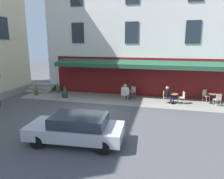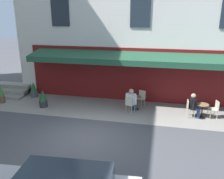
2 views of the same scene
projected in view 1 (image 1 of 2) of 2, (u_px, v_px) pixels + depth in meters
ground_plane at (93, 112)px, 13.68m from camera, size 70.00×70.00×0.00m
sidewalk_cafe_terrace at (148, 101)px, 16.13m from camera, size 20.50×3.20×0.01m
cafe_building_facade at (163, 9)px, 20.03m from camera, size 20.00×10.70×15.00m
back_alley_steps at (42, 88)px, 19.52m from camera, size 2.40×1.75×0.60m
cafe_table_near_entrance at (128, 93)px, 16.58m from camera, size 0.60×0.60×0.75m
cafe_chair_cream_kerbside at (124, 94)px, 16.08m from camera, size 0.53×0.53×0.91m
cafe_chair_cream_corner_left at (133, 91)px, 17.05m from camera, size 0.53×0.53×0.91m
cafe_table_mid_terrace at (174, 97)px, 15.36m from camera, size 0.60×0.60×0.75m
cafe_chair_cream_by_window at (165, 96)px, 15.48m from camera, size 0.41×0.41×0.91m
cafe_chair_cream_facing_street at (182, 97)px, 15.33m from camera, size 0.47×0.47×0.91m
cafe_table_streetside at (213, 97)px, 15.37m from camera, size 0.60×0.60×0.75m
cafe_chair_cream_near_door at (218, 99)px, 14.75m from camera, size 0.51×0.51×0.91m
cafe_chair_cream_under_awning at (205, 95)px, 15.90m from camera, size 0.56×0.56×0.91m
seated_patron_in_black at (168, 94)px, 15.40m from camera, size 0.54×0.65×1.29m
seated_companion_in_white at (126, 92)px, 16.21m from camera, size 0.63×0.64×1.32m
potted_plant_entrance_right at (58, 87)px, 18.80m from camera, size 0.46×0.46×0.94m
potted_plant_entrance_left at (65, 92)px, 17.07m from camera, size 0.45×0.45×1.02m
potted_plant_mid_terrace at (36, 89)px, 17.81m from camera, size 0.32×0.32×1.15m
parked_car_silver at (76, 128)px, 9.38m from camera, size 4.41×2.09×1.33m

